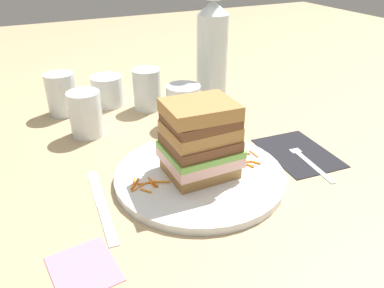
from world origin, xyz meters
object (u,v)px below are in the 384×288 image
(sandwich, at_px, (200,139))
(juice_glass, at_px, (183,107))
(empty_tumbler_0, at_px, (147,89))
(napkin_pink, at_px, (84,268))
(empty_tumbler_2, at_px, (86,114))
(napkin_dark, at_px, (298,153))
(empty_tumbler_1, at_px, (62,94))
(fork, at_px, (305,157))
(knife, at_px, (102,206))
(empty_tumbler_3, at_px, (107,91))
(water_bottle, at_px, (212,53))
(main_plate, at_px, (200,175))

(sandwich, distance_m, juice_glass, 0.23)
(empty_tumbler_0, distance_m, napkin_pink, 0.52)
(empty_tumbler_2, bearing_deg, napkin_dark, -36.33)
(empty_tumbler_1, bearing_deg, empty_tumbler_2, -79.19)
(empty_tumbler_1, bearing_deg, fork, -48.16)
(napkin_dark, xyz_separation_m, empty_tumbler_2, (-0.35, 0.25, 0.05))
(empty_tumbler_1, xyz_separation_m, napkin_pink, (-0.06, -0.51, -0.05))
(sandwich, relative_size, knife, 0.65)
(napkin_pink, bearing_deg, napkin_dark, 15.08)
(juice_glass, distance_m, empty_tumbler_1, 0.29)
(napkin_dark, distance_m, empty_tumbler_0, 0.38)
(empty_tumbler_3, bearing_deg, napkin_dark, -56.36)
(empty_tumbler_1, relative_size, empty_tumbler_2, 1.02)
(empty_tumbler_2, bearing_deg, napkin_pink, -103.29)
(knife, bearing_deg, water_bottle, 39.97)
(sandwich, xyz_separation_m, napkin_dark, (0.21, -0.00, -0.08))
(water_bottle, distance_m, napkin_pink, 0.58)
(sandwich, bearing_deg, napkin_pink, -151.84)
(main_plate, relative_size, empty_tumbler_0, 3.00)
(napkin_dark, bearing_deg, napkin_pink, -164.92)
(napkin_dark, bearing_deg, sandwich, 179.36)
(water_bottle, bearing_deg, empty_tumbler_2, -173.70)
(juice_glass, distance_m, empty_tumbler_0, 0.13)
(water_bottle, height_order, empty_tumbler_0, water_bottle)
(knife, xyz_separation_m, empty_tumbler_0, (0.20, 0.34, 0.05))
(empty_tumbler_0, height_order, empty_tumbler_3, empty_tumbler_0)
(water_bottle, height_order, empty_tumbler_3, water_bottle)
(sandwich, xyz_separation_m, empty_tumbler_1, (-0.16, 0.39, -0.03))
(main_plate, bearing_deg, empty_tumbler_3, 97.76)
(napkin_dark, distance_m, empty_tumbler_3, 0.48)
(fork, distance_m, empty_tumbler_3, 0.49)
(main_plate, distance_m, empty_tumbler_2, 0.29)
(juice_glass, bearing_deg, empty_tumbler_0, 108.88)
(empty_tumbler_0, bearing_deg, empty_tumbler_1, 163.49)
(napkin_dark, height_order, fork, fork)
(water_bottle, bearing_deg, napkin_dark, -83.07)
(juice_glass, bearing_deg, empty_tumbler_1, 142.64)
(juice_glass, bearing_deg, water_bottle, 34.04)
(knife, height_order, empty_tumbler_0, empty_tumbler_0)
(knife, height_order, empty_tumbler_1, empty_tumbler_1)
(empty_tumbler_1, bearing_deg, napkin_dark, -46.38)
(main_plate, distance_m, empty_tumbler_3, 0.40)
(main_plate, distance_m, fork, 0.21)
(napkin_dark, distance_m, empty_tumbler_1, 0.54)
(juice_glass, distance_m, water_bottle, 0.16)
(juice_glass, height_order, napkin_pink, juice_glass)
(juice_glass, distance_m, empty_tumbler_3, 0.22)
(main_plate, height_order, empty_tumbler_3, empty_tumbler_3)
(empty_tumbler_0, bearing_deg, sandwich, -94.67)
(sandwich, bearing_deg, fork, -6.72)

